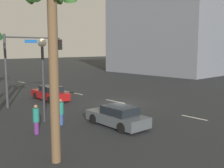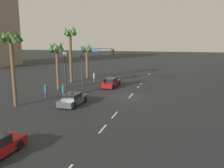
{
  "view_description": "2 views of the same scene",
  "coord_description": "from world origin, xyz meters",
  "px_view_note": "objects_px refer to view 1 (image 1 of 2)",
  "views": [
    {
      "loc": [
        -17.06,
        17.07,
        4.89
      ],
      "look_at": [
        -0.14,
        1.3,
        1.85
      ],
      "focal_mm": 43.53,
      "sensor_mm": 36.0,
      "label": 1
    },
    {
      "loc": [
        -28.3,
        -5.62,
        7.19
      ],
      "look_at": [
        -0.27,
        2.23,
        1.61
      ],
      "focal_mm": 37.95,
      "sensor_mm": 36.0,
      "label": 2
    }
  ],
  "objects_px": {
    "pedestrian_1": "(61,111)",
    "car_2": "(50,93)",
    "streetlamp": "(43,63)",
    "pedestrian_2": "(36,119)",
    "building_1": "(173,20)",
    "car_0": "(117,116)",
    "traffic_signal": "(27,57)",
    "palm_tree_3": "(52,17)"
  },
  "relations": [
    {
      "from": "car_2",
      "to": "pedestrian_2",
      "type": "bearing_deg",
      "value": 145.49
    },
    {
      "from": "pedestrian_1",
      "to": "building_1",
      "type": "xyz_separation_m",
      "value": [
        18.03,
        -38.37,
        9.79
      ]
    },
    {
      "from": "car_0",
      "to": "pedestrian_1",
      "type": "distance_m",
      "value": 3.65
    },
    {
      "from": "pedestrian_2",
      "to": "building_1",
      "type": "xyz_separation_m",
      "value": [
        18.7,
        -40.43,
        9.78
      ]
    },
    {
      "from": "palm_tree_3",
      "to": "building_1",
      "type": "height_order",
      "value": "building_1"
    },
    {
      "from": "traffic_signal",
      "to": "pedestrian_1",
      "type": "distance_m",
      "value": 7.97
    },
    {
      "from": "car_0",
      "to": "car_2",
      "type": "xyz_separation_m",
      "value": [
        10.63,
        -1.38,
        0.03
      ]
    },
    {
      "from": "pedestrian_1",
      "to": "pedestrian_2",
      "type": "relative_size",
      "value": 0.98
    },
    {
      "from": "traffic_signal",
      "to": "pedestrian_2",
      "type": "height_order",
      "value": "traffic_signal"
    },
    {
      "from": "pedestrian_2",
      "to": "palm_tree_3",
      "type": "relative_size",
      "value": 0.21
    },
    {
      "from": "car_2",
      "to": "streetlamp",
      "type": "bearing_deg",
      "value": 146.9
    },
    {
      "from": "pedestrian_1",
      "to": "palm_tree_3",
      "type": "relative_size",
      "value": 0.2
    },
    {
      "from": "pedestrian_1",
      "to": "building_1",
      "type": "distance_m",
      "value": 43.51
    },
    {
      "from": "car_2",
      "to": "palm_tree_3",
      "type": "bearing_deg",
      "value": 150.68
    },
    {
      "from": "building_1",
      "to": "car_2",
      "type": "bearing_deg",
      "value": 106.59
    },
    {
      "from": "car_0",
      "to": "car_2",
      "type": "relative_size",
      "value": 0.94
    },
    {
      "from": "streetlamp",
      "to": "pedestrian_2",
      "type": "xyz_separation_m",
      "value": [
        -2.11,
        1.68,
        -3.03
      ]
    },
    {
      "from": "palm_tree_3",
      "to": "building_1",
      "type": "xyz_separation_m",
      "value": [
        22.78,
        -41.63,
        4.51
      ]
    },
    {
      "from": "car_0",
      "to": "streetlamp",
      "type": "bearing_deg",
      "value": 35.21
    },
    {
      "from": "building_1",
      "to": "pedestrian_1",
      "type": "bearing_deg",
      "value": 115.51
    },
    {
      "from": "pedestrian_2",
      "to": "palm_tree_3",
      "type": "bearing_deg",
      "value": 163.58
    },
    {
      "from": "traffic_signal",
      "to": "palm_tree_3",
      "type": "relative_size",
      "value": 0.73
    },
    {
      "from": "palm_tree_3",
      "to": "streetlamp",
      "type": "bearing_deg",
      "value": -25.0
    },
    {
      "from": "traffic_signal",
      "to": "pedestrian_1",
      "type": "bearing_deg",
      "value": 169.82
    },
    {
      "from": "car_0",
      "to": "streetlamp",
      "type": "xyz_separation_m",
      "value": [
        4.08,
        2.88,
        3.32
      ]
    },
    {
      "from": "streetlamp",
      "to": "car_0",
      "type": "bearing_deg",
      "value": -144.79
    },
    {
      "from": "car_0",
      "to": "car_2",
      "type": "bearing_deg",
      "value": -7.42
    },
    {
      "from": "streetlamp",
      "to": "pedestrian_1",
      "type": "distance_m",
      "value": 3.39
    },
    {
      "from": "pedestrian_1",
      "to": "pedestrian_2",
      "type": "bearing_deg",
      "value": 108.09
    },
    {
      "from": "car_2",
      "to": "traffic_signal",
      "type": "bearing_deg",
      "value": 107.4
    },
    {
      "from": "building_1",
      "to": "pedestrian_2",
      "type": "bearing_deg",
      "value": 115.16
    },
    {
      "from": "car_2",
      "to": "building_1",
      "type": "xyz_separation_m",
      "value": [
        10.05,
        -34.48,
        10.04
      ]
    },
    {
      "from": "pedestrian_2",
      "to": "palm_tree_3",
      "type": "height_order",
      "value": "palm_tree_3"
    },
    {
      "from": "streetlamp",
      "to": "building_1",
      "type": "distance_m",
      "value": 42.69
    },
    {
      "from": "streetlamp",
      "to": "palm_tree_3",
      "type": "distance_m",
      "value": 7.18
    },
    {
      "from": "pedestrian_1",
      "to": "car_2",
      "type": "bearing_deg",
      "value": -25.95
    },
    {
      "from": "car_0",
      "to": "traffic_signal",
      "type": "bearing_deg",
      "value": 7.03
    },
    {
      "from": "streetlamp",
      "to": "building_1",
      "type": "bearing_deg",
      "value": -66.82
    },
    {
      "from": "pedestrian_1",
      "to": "building_1",
      "type": "relative_size",
      "value": 0.08
    },
    {
      "from": "traffic_signal",
      "to": "pedestrian_1",
      "type": "height_order",
      "value": "traffic_signal"
    },
    {
      "from": "car_0",
      "to": "pedestrian_2",
      "type": "distance_m",
      "value": 4.98
    },
    {
      "from": "pedestrian_1",
      "to": "pedestrian_2",
      "type": "distance_m",
      "value": 2.17
    }
  ]
}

